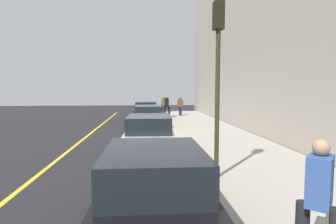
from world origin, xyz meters
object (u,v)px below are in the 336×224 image
at_px(parked_car_charcoal, 149,118).
at_px(parked_car_navy, 146,111).
at_px(pedestrian_blue_coat, 319,198).
at_px(parked_car_black, 154,191).
at_px(pedestrian_black_coat, 167,106).
at_px(pedestrian_brown_coat, 180,106).
at_px(parked_car_silver, 149,135).
at_px(traffic_light_pole, 218,61).
at_px(pedestrian_olive_coat, 164,103).

bearing_deg(parked_car_charcoal, parked_car_navy, 1.38).
distance_m(parked_car_navy, pedestrian_blue_coat, 18.94).
relative_size(parked_car_black, pedestrian_blue_coat, 2.45).
bearing_deg(parked_car_charcoal, pedestrian_black_coat, -14.54).
bearing_deg(pedestrian_brown_coat, parked_car_charcoal, 158.83).
distance_m(parked_car_black, parked_car_charcoal, 12.32).
height_order(parked_car_silver, pedestrian_black_coat, pedestrian_black_coat).
relative_size(pedestrian_blue_coat, traffic_light_pole, 0.37).
xyz_separation_m(parked_car_charcoal, pedestrian_brown_coat, (7.63, -2.95, 0.29)).
bearing_deg(parked_car_black, parked_car_charcoal, -0.15).
distance_m(pedestrian_black_coat, traffic_light_pole, 16.19).
bearing_deg(parked_car_navy, pedestrian_black_coat, -62.95).
xyz_separation_m(pedestrian_brown_coat, traffic_light_pole, (-17.51, 1.26, 2.17)).
bearing_deg(parked_car_charcoal, parked_car_black, 179.85).
relative_size(parked_car_navy, pedestrian_brown_coat, 2.83).
xyz_separation_m(parked_car_silver, parked_car_charcoal, (6.51, -0.03, 0.00)).
distance_m(pedestrian_blue_coat, traffic_light_pole, 4.24).
bearing_deg(pedestrian_black_coat, pedestrian_blue_coat, -178.47).
distance_m(pedestrian_brown_coat, traffic_light_pole, 17.69).
xyz_separation_m(parked_car_navy, pedestrian_brown_coat, (2.34, -3.08, 0.28)).
xyz_separation_m(parked_car_silver, pedestrian_brown_coat, (14.14, -2.99, 0.29)).
bearing_deg(pedestrian_olive_coat, pedestrian_black_coat, 179.32).
relative_size(parked_car_charcoal, pedestrian_black_coat, 2.29).
height_order(parked_car_navy, pedestrian_brown_coat, pedestrian_brown_coat).
relative_size(pedestrian_black_coat, pedestrian_olive_coat, 1.06).
bearing_deg(parked_car_charcoal, pedestrian_olive_coat, -8.46).
distance_m(parked_car_silver, pedestrian_olive_coat, 17.76).
height_order(parked_car_navy, traffic_light_pole, traffic_light_pole).
xyz_separation_m(parked_car_charcoal, pedestrian_black_coat, (6.17, -1.60, 0.37)).
bearing_deg(parked_car_navy, parked_car_silver, -179.54).
relative_size(parked_car_charcoal, pedestrian_olive_coat, 2.43).
xyz_separation_m(parked_car_charcoal, pedestrian_blue_coat, (-13.51, -2.13, 0.29)).
xyz_separation_m(parked_car_silver, pedestrian_blue_coat, (-7.00, -2.16, 0.29)).
height_order(pedestrian_blue_coat, traffic_light_pole, traffic_light_pole).
distance_m(parked_car_charcoal, parked_car_navy, 5.29).
xyz_separation_m(parked_car_charcoal, traffic_light_pole, (-9.89, -1.69, 2.46)).
bearing_deg(pedestrian_olive_coat, parked_car_navy, 163.08).
bearing_deg(pedestrian_blue_coat, pedestrian_olive_coat, 1.09).
relative_size(parked_car_silver, pedestrian_black_coat, 2.31).
relative_size(parked_car_silver, pedestrian_olive_coat, 2.45).
height_order(parked_car_black, pedestrian_black_coat, pedestrian_black_coat).
height_order(parked_car_black, pedestrian_blue_coat, pedestrian_blue_coat).
distance_m(parked_car_navy, pedestrian_brown_coat, 3.88).
relative_size(pedestrian_olive_coat, pedestrian_blue_coat, 1.03).
bearing_deg(pedestrian_blue_coat, parked_car_silver, 17.15).
distance_m(parked_car_navy, traffic_light_pole, 15.48).
bearing_deg(parked_car_black, traffic_light_pole, -35.25).
bearing_deg(pedestrian_olive_coat, parked_car_charcoal, 171.54).
distance_m(parked_car_black, parked_car_navy, 17.61).
height_order(parked_car_silver, parked_car_navy, same).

